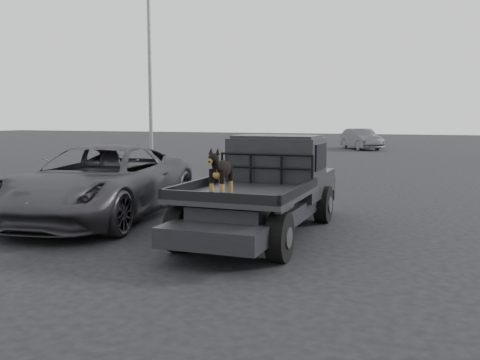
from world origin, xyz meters
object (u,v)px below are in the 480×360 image
at_px(flatbed_ute, 262,210).
at_px(dog, 221,173).
at_px(distant_car_a, 361,139).
at_px(parked_suv, 100,182).

relative_size(flatbed_ute, dog, 7.30).
bearing_deg(distant_car_a, dog, -117.65).
bearing_deg(distant_car_a, parked_suv, -125.10).
xyz_separation_m(dog, parked_suv, (-3.55, 1.84, -0.51)).
bearing_deg(dog, flatbed_ute, 83.68).
relative_size(flatbed_ute, parked_suv, 0.96).
height_order(flatbed_ute, dog, dog).
relative_size(dog, distant_car_a, 0.18).
bearing_deg(flatbed_ute, parked_suv, 175.63).
height_order(flatbed_ute, parked_suv, parked_suv).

